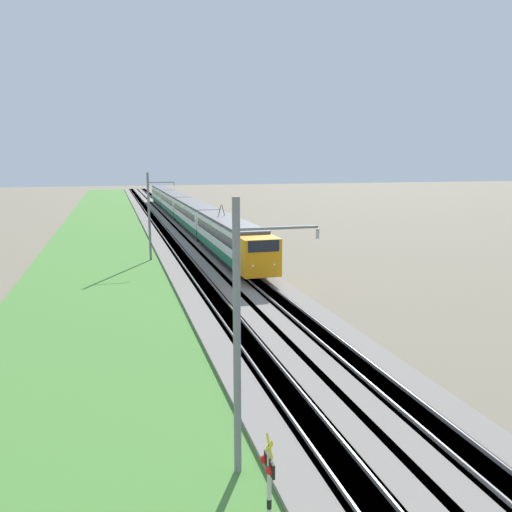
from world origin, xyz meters
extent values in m
cube|color=gray|center=(50.00, 0.00, 0.15)|extent=(240.00, 4.40, 0.30)
cube|color=gray|center=(50.00, -4.02, 0.15)|extent=(240.00, 4.40, 0.30)
cube|color=#4C4238|center=(50.00, 0.00, 0.15)|extent=(240.00, 1.57, 0.30)
cube|color=gray|center=(50.00, 0.53, 0.38)|extent=(240.00, 0.07, 0.15)
cube|color=gray|center=(50.00, -0.53, 0.38)|extent=(240.00, 0.07, 0.15)
cube|color=#4C4238|center=(50.00, -4.02, 0.15)|extent=(240.00, 1.57, 0.30)
cube|color=gray|center=(50.00, -3.48, 0.38)|extent=(240.00, 0.07, 0.15)
cube|color=gray|center=(50.00, -4.55, 0.38)|extent=(240.00, 0.07, 0.15)
cube|color=#4C8438|center=(50.00, 6.62, 0.06)|extent=(240.00, 13.90, 0.12)
cube|color=orange|center=(29.09, -4.02, 2.39)|extent=(2.54, 2.79, 2.78)
cube|color=black|center=(28.71, -4.02, 3.32)|extent=(1.83, 2.33, 0.84)
sphere|color=#F2EAC6|center=(27.87, -3.22, 1.93)|extent=(0.20, 0.20, 0.20)
sphere|color=#F2EAC6|center=(27.87, -4.82, 1.93)|extent=(0.20, 0.20, 0.20)
cube|color=#196B47|center=(39.37, -4.02, 1.39)|extent=(18.01, 2.91, 0.78)
cube|color=silver|center=(39.37, -4.02, 2.78)|extent=(18.01, 2.91, 2.00)
cube|color=black|center=(39.37, -4.02, 2.94)|extent=(16.57, 2.93, 0.84)
cube|color=#515156|center=(39.37, -4.02, 3.91)|extent=(18.01, 2.68, 0.25)
cube|color=black|center=(39.37, -4.02, 0.72)|extent=(17.11, 2.47, 0.55)
cylinder|color=black|center=(32.16, -3.48, 0.88)|extent=(0.86, 0.12, 0.86)
cylinder|color=black|center=(32.16, -4.55, 0.88)|extent=(0.86, 0.12, 0.86)
cube|color=#196B47|center=(59.25, -4.02, 1.39)|extent=(20.55, 2.91, 0.78)
cube|color=silver|center=(59.25, -4.02, 2.78)|extent=(20.55, 2.91, 2.00)
cube|color=black|center=(59.25, -4.02, 2.94)|extent=(18.91, 2.93, 0.84)
cube|color=#515156|center=(59.25, -4.02, 3.91)|extent=(20.55, 2.68, 0.25)
cube|color=black|center=(59.25, -4.02, 0.72)|extent=(19.52, 2.47, 0.55)
cube|color=#196B47|center=(80.40, -4.02, 1.39)|extent=(20.55, 2.91, 0.78)
cube|color=silver|center=(80.40, -4.02, 2.78)|extent=(20.55, 2.91, 2.00)
cube|color=black|center=(80.40, -4.02, 2.94)|extent=(18.91, 2.93, 0.84)
cube|color=#515156|center=(80.40, -4.02, 3.91)|extent=(20.55, 2.68, 0.25)
cube|color=black|center=(80.40, -4.02, 0.72)|extent=(19.52, 2.47, 0.55)
cube|color=#196B47|center=(101.55, -4.02, 1.39)|extent=(20.55, 2.91, 0.78)
cube|color=silver|center=(101.55, -4.02, 2.78)|extent=(20.55, 2.91, 2.00)
cube|color=black|center=(101.55, -4.02, 2.94)|extent=(18.91, 2.93, 0.84)
cube|color=#515156|center=(101.55, -4.02, 3.91)|extent=(20.55, 2.68, 0.25)
cube|color=black|center=(101.55, -4.02, 0.72)|extent=(19.52, 2.47, 0.55)
cylinder|color=black|center=(42.07, -3.84, 4.58)|extent=(0.06, 0.33, 1.08)
cylinder|color=black|center=(42.07, -4.19, 4.58)|extent=(0.06, 0.33, 1.08)
cube|color=black|center=(32.16, -4.02, 0.00)|extent=(0.10, 0.10, 0.00)
cylinder|color=beige|center=(4.48, 2.93, 1.27)|extent=(0.11, 0.11, 2.53)
cylinder|color=black|center=(4.48, 2.93, 1.14)|extent=(0.12, 0.12, 0.25)
cube|color=black|center=(4.48, 2.93, 2.18)|extent=(0.70, 0.06, 0.36)
sphere|color=red|center=(4.26, 3.00, 2.18)|extent=(0.20, 0.20, 0.20)
sphere|color=red|center=(4.71, 3.00, 2.18)|extent=(0.20, 0.20, 0.20)
cube|color=yellow|center=(4.48, 2.93, 2.65)|extent=(0.49, 0.03, 0.49)
cube|color=yellow|center=(4.48, 2.93, 2.65)|extent=(0.49, 0.03, 0.49)
cylinder|color=slate|center=(7.41, 2.98, 4.15)|extent=(0.22, 0.22, 8.31)
cylinder|color=slate|center=(7.41, 1.78, 7.41)|extent=(0.08, 2.40, 0.08)
cylinder|color=#B2ADA8|center=(7.41, 0.58, 7.21)|extent=(0.10, 0.10, 0.30)
cylinder|color=slate|center=(41.57, 2.98, 4.14)|extent=(0.22, 0.22, 8.28)
cylinder|color=slate|center=(41.57, 1.78, 7.38)|extent=(0.08, 2.40, 0.08)
cylinder|color=#B2ADA8|center=(41.57, 0.58, 7.18)|extent=(0.10, 0.10, 0.30)
camera|label=1|loc=(-5.69, 6.18, 9.22)|focal=35.00mm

